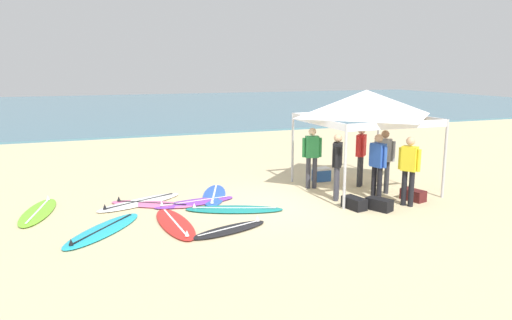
{
  "coord_description": "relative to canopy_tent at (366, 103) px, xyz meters",
  "views": [
    {
      "loc": [
        -4.62,
        -10.5,
        3.35
      ],
      "look_at": [
        -0.42,
        0.74,
        1.0
      ],
      "focal_mm": 33.41,
      "sensor_mm": 36.0,
      "label": 1
    }
  ],
  "objects": [
    {
      "name": "gear_bag_on_sand",
      "position": [
        0.58,
        -1.43,
        -2.25
      ],
      "size": [
        0.47,
        0.66,
        0.28
      ],
      "primitive_type": "cube",
      "rotation": [
        0.0,
        0.0,
        1.84
      ],
      "color": "#4C1919",
      "rests_on": "ground"
    },
    {
      "name": "gear_bag_near_tent",
      "position": [
        -1.23,
        -1.54,
        -2.25
      ],
      "size": [
        0.43,
        0.65,
        0.28
      ],
      "primitive_type": "cube",
      "rotation": [
        0.0,
        0.0,
        1.76
      ],
      "color": "black",
      "rests_on": "ground"
    },
    {
      "name": "person_yellow",
      "position": [
        0.12,
        -1.77,
        -1.4
      ],
      "size": [
        0.37,
        0.48,
        1.71
      ],
      "color": "black",
      "rests_on": "ground"
    },
    {
      "name": "surfboard_teal",
      "position": [
        -3.98,
        -0.68,
        -2.35
      ],
      "size": [
        2.39,
        1.41,
        0.19
      ],
      "color": "#19847F",
      "rests_on": "ground"
    },
    {
      "name": "surfboard_lime",
      "position": [
        -8.32,
        0.72,
        -2.35
      ],
      "size": [
        1.02,
        2.34,
        0.19
      ],
      "color": "#7AD12D",
      "rests_on": "ground"
    },
    {
      "name": "surfboard_pink",
      "position": [
        -5.76,
        0.45,
        -2.35
      ],
      "size": [
        2.1,
        1.58,
        0.19
      ],
      "color": "pink",
      "rests_on": "ground"
    },
    {
      "name": "sea",
      "position": [
        -2.67,
        30.26,
        -2.34
      ],
      "size": [
        80.0,
        36.0,
        0.1
      ],
      "primitive_type": "cube",
      "color": "teal",
      "rests_on": "ground"
    },
    {
      "name": "cooler_box",
      "position": [
        -0.6,
        1.3,
        -2.19
      ],
      "size": [
        0.5,
        0.36,
        0.39
      ],
      "color": "#2D60B7",
      "rests_on": "ground"
    },
    {
      "name": "person_blue",
      "position": [
        -0.32,
        -1.11,
        -1.4
      ],
      "size": [
        0.3,
        0.53,
        1.71
      ],
      "color": "black",
      "rests_on": "ground"
    },
    {
      "name": "person_grey",
      "position": [
        0.28,
        -0.55,
        -1.4
      ],
      "size": [
        0.43,
        0.4,
        1.71
      ],
      "color": "#2D2D33",
      "rests_on": "ground"
    },
    {
      "name": "canopy_tent",
      "position": [
        0.0,
        0.0,
        0.0
      ],
      "size": [
        3.07,
        3.07,
        2.75
      ],
      "color": "#B7B7BC",
      "rests_on": "ground"
    },
    {
      "name": "surfboard_red",
      "position": [
        -5.5,
        -1.25,
        -2.35
      ],
      "size": [
        0.76,
        2.33,
        0.19
      ],
      "color": "red",
      "rests_on": "ground"
    },
    {
      "name": "person_green",
      "position": [
        -1.29,
        0.6,
        -1.4
      ],
      "size": [
        0.53,
        0.31,
        1.71
      ],
      "color": "#383842",
      "rests_on": "ground"
    },
    {
      "name": "surfboard_purple",
      "position": [
        -4.72,
        0.22,
        -2.35
      ],
      "size": [
        2.15,
        0.87,
        0.19
      ],
      "color": "purple",
      "rests_on": "ground"
    },
    {
      "name": "person_red",
      "position": [
        0.12,
        0.33,
        -1.4
      ],
      "size": [
        0.42,
        0.41,
        1.71
      ],
      "color": "#2D2D33",
      "rests_on": "ground"
    },
    {
      "name": "surfboard_black",
      "position": [
        -4.5,
        -2.01,
        -2.35
      ],
      "size": [
        1.87,
        1.02,
        0.19
      ],
      "color": "black",
      "rests_on": "ground"
    },
    {
      "name": "surfboard_cyan",
      "position": [
        -6.97,
        -1.14,
        -2.35
      ],
      "size": [
        2.0,
        2.25,
        0.19
      ],
      "color": "#23B2CC",
      "rests_on": "ground"
    },
    {
      "name": "surfboard_blue",
      "position": [
        -4.08,
        0.72,
        -2.35
      ],
      "size": [
        1.26,
        2.24,
        0.19
      ],
      "color": "blue",
      "rests_on": "ground"
    },
    {
      "name": "gear_bag_by_pole",
      "position": [
        -0.72,
        -1.84,
        -2.25
      ],
      "size": [
        0.54,
        0.68,
        0.28
      ],
      "primitive_type": "cube",
      "rotation": [
        0.0,
        0.0,
        2.0
      ],
      "color": "black",
      "rests_on": "ground"
    },
    {
      "name": "person_black",
      "position": [
        -1.24,
        -0.71,
        -1.4
      ],
      "size": [
        0.39,
        0.46,
        1.71
      ],
      "color": "#383842",
      "rests_on": "ground"
    },
    {
      "name": "ground_plane",
      "position": [
        -2.67,
        -0.52,
        -2.39
      ],
      "size": [
        80.0,
        80.0,
        0.0
      ],
      "primitive_type": "plane",
      "color": "beige"
    },
    {
      "name": "surfboard_white",
      "position": [
        -6.0,
        0.71,
        -2.35
      ],
      "size": [
        2.38,
        1.58,
        0.19
      ],
      "color": "white",
      "rests_on": "ground"
    }
  ]
}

